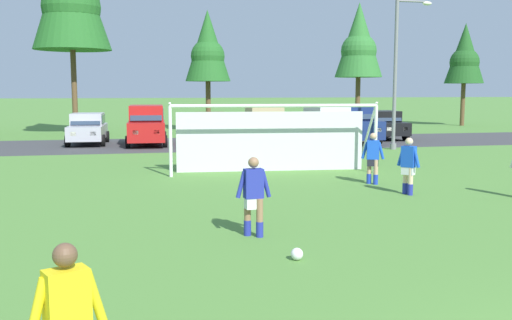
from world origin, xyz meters
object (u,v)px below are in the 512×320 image
at_px(player_midfield_center, 254,197).
at_px(player_defender_far, 373,158).
at_px(street_lamp, 399,72).
at_px(soccer_ball, 297,254).
at_px(parked_car_slot_center, 264,124).
at_px(parked_car_slot_right, 351,123).
at_px(player_striker_near, 408,166).
at_px(soccer_goal, 272,137).
at_px(parked_car_slot_far_left, 88,129).
at_px(parked_car_slot_left, 147,125).
at_px(parked_car_slot_far_right, 383,125).
at_px(parked_car_slot_center_left, 213,127).
at_px(parked_car_slot_center_right, 327,124).

distance_m(player_midfield_center, player_defender_far, 7.56).
bearing_deg(street_lamp, soccer_ball, -120.51).
distance_m(parked_car_slot_center, parked_car_slot_right, 4.99).
relative_size(player_defender_far, street_lamp, 0.22).
bearing_deg(soccer_ball, player_striker_near, 48.36).
distance_m(soccer_goal, parked_car_slot_far_left, 14.44).
height_order(soccer_goal, player_defender_far, soccer_goal).
bearing_deg(player_striker_near, parked_car_slot_left, 112.99).
bearing_deg(parked_car_slot_right, soccer_goal, -124.50).
height_order(player_striker_near, player_midfield_center, same).
relative_size(parked_car_slot_far_left, parked_car_slot_far_right, 1.00).
relative_size(parked_car_slot_center_left, parked_car_slot_center, 0.91).
distance_m(player_striker_near, street_lamp, 13.29).
height_order(parked_car_slot_center_left, parked_car_slot_far_right, same).
relative_size(parked_car_slot_far_left, parked_car_slot_center, 0.91).
bearing_deg(parked_car_slot_far_right, player_defender_far, -115.40).
bearing_deg(parked_car_slot_left, player_midfield_center, -85.06).
height_order(soccer_ball, parked_car_slot_center, parked_car_slot_center).
distance_m(soccer_ball, parked_car_slot_right, 23.11).
bearing_deg(parked_car_slot_center, soccer_goal, -101.29).
relative_size(soccer_ball, parked_car_slot_far_right, 0.05).
bearing_deg(player_striker_near, parked_car_slot_center_right, 79.43).
relative_size(parked_car_slot_left, street_lamp, 0.63).
height_order(player_striker_near, parked_car_slot_far_right, parked_car_slot_far_right).
bearing_deg(player_defender_far, player_striker_near, -82.64).
bearing_deg(soccer_ball, player_midfield_center, 103.23).
bearing_deg(player_midfield_center, parked_car_slot_right, 63.48).
xyz_separation_m(parked_car_slot_far_right, street_lamp, (-1.91, -5.88, 2.98)).
distance_m(parked_car_slot_left, parked_car_slot_far_right, 14.30).
xyz_separation_m(soccer_ball, parked_car_slot_left, (-2.17, 22.08, 1.00)).
bearing_deg(parked_car_slot_center_left, soccer_goal, -87.19).
distance_m(player_defender_far, parked_car_slot_center_left, 15.67).
xyz_separation_m(player_striker_near, player_defender_far, (-0.25, 1.94, 0.00)).
relative_size(soccer_goal, player_midfield_center, 4.60).
distance_m(soccer_goal, parked_car_slot_center, 11.04).
xyz_separation_m(parked_car_slot_left, parked_car_slot_center, (6.46, -0.47, 0.00)).
bearing_deg(parked_car_slot_left, player_striker_near, -67.01).
xyz_separation_m(player_defender_far, parked_car_slot_left, (-6.79, 14.66, 0.29)).
distance_m(parked_car_slot_left, parked_car_slot_center, 6.48).
bearing_deg(parked_car_slot_right, player_striker_near, -105.62).
bearing_deg(parked_car_slot_far_left, parked_car_slot_left, -18.42).
xyz_separation_m(soccer_goal, parked_car_slot_center_left, (-0.59, 12.00, -0.42)).
bearing_deg(player_midfield_center, parked_car_slot_far_right, 59.66).
height_order(parked_car_slot_left, street_lamp, street_lamp).
distance_m(parked_car_slot_left, street_lamp, 13.54).
bearing_deg(parked_car_slot_center, parked_car_slot_center_right, -8.31).
xyz_separation_m(soccer_goal, player_midfield_center, (-2.54, -9.00, -0.47)).
height_order(parked_car_slot_left, parked_car_slot_right, same).
distance_m(player_striker_near, parked_car_slot_center_left, 17.62).
bearing_deg(parked_car_slot_center_right, parked_car_slot_center_left, 164.94).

